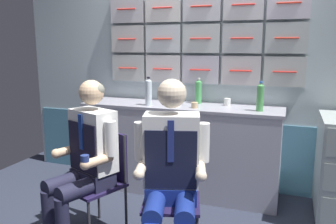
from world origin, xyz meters
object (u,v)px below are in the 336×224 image
object	(u,v)px
folding_chair_left	(103,172)
crew_member_right	(171,165)
coffee_cup_spare	(195,105)
water_bottle_blue_cap	(198,91)
folding_chair_right	(172,185)
crew_member_left	(85,154)

from	to	relation	value
folding_chair_left	crew_member_right	bearing A→B (deg)	-17.77
folding_chair_left	coffee_cup_spare	world-z (taller)	coffee_cup_spare
water_bottle_blue_cap	folding_chair_right	bearing A→B (deg)	-84.30
folding_chair_left	water_bottle_blue_cap	distance (m)	1.33
water_bottle_blue_cap	coffee_cup_spare	bearing A→B (deg)	-82.89
folding_chair_right	coffee_cup_spare	xyz separation A→B (m)	(-0.08, 0.91, 0.45)
folding_chair_right	crew_member_right	distance (m)	0.26
crew_member_left	folding_chair_right	world-z (taller)	crew_member_left
folding_chair_right	crew_member_right	xyz separation A→B (m)	(0.04, -0.15, 0.21)
crew_member_left	folding_chair_right	size ratio (longest dim) A/B	1.52
crew_member_left	coffee_cup_spare	xyz separation A→B (m)	(0.59, 0.99, 0.26)
folding_chair_right	crew_member_right	world-z (taller)	crew_member_right
crew_member_left	crew_member_right	distance (m)	0.72
crew_member_right	coffee_cup_spare	world-z (taller)	crew_member_right
crew_member_right	crew_member_left	bearing A→B (deg)	174.87
folding_chair_left	coffee_cup_spare	bearing A→B (deg)	57.64
folding_chair_left	water_bottle_blue_cap	size ratio (longest dim) A/B	3.11
water_bottle_blue_cap	coffee_cup_spare	distance (m)	0.29
crew_member_right	coffee_cup_spare	distance (m)	1.09
folding_chair_left	crew_member_right	distance (m)	0.73
folding_chair_right	water_bottle_blue_cap	bearing A→B (deg)	95.70
water_bottle_blue_cap	coffee_cup_spare	size ratio (longest dim) A/B	4.12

